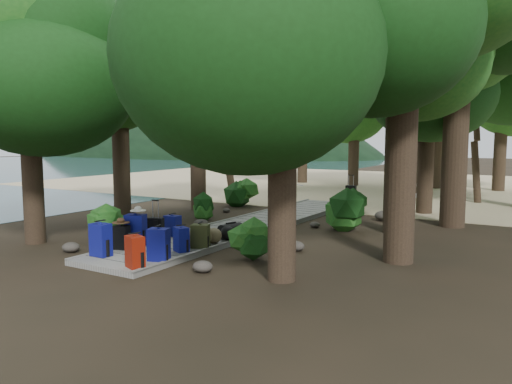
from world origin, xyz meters
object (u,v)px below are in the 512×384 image
Objects in this scene: backpack_right_a at (135,250)px; suitcase_on_boardwalk at (156,229)px; backpack_left_d at (173,225)px; lone_suitcase_on_sand at (351,193)px; backpack_left_c at (136,229)px; backpack_right_b at (159,243)px; sun_lounger at (420,193)px; backpack_right_d at (200,235)px; duffel_right_black at (231,231)px; backpack_left_b at (122,236)px; duffel_right_khaki at (203,237)px; backpack_left_a at (101,238)px; backpack_right_c at (181,238)px; kayak at (291,187)px.

suitcase_on_boardwalk is (-1.43, 2.17, -0.06)m from backpack_right_a.
backpack_left_d is 10.15m from lone_suitcase_on_sand.
backpack_right_b is (1.43, -0.78, -0.04)m from backpack_left_c.
backpack_right_a is 15.04m from sun_lounger.
backpack_right_d is at bearing -31.19° from backpack_left_d.
duffel_right_black is 0.31× the size of sun_lounger.
backpack_right_a reaches higher than backpack_left_b.
backpack_right_a reaches higher than backpack_right_d.
backpack_left_d reaches higher than duffel_right_khaki.
suitcase_on_boardwalk is at bearing 92.75° from backpack_left_a.
backpack_right_a is 0.36× the size of sun_lounger.
duffel_right_black is at bearing 20.90° from suitcase_on_boardwalk.
duffel_right_black is at bearing 113.02° from backpack_right_a.
backpack_left_c is 1.30m from backpack_right_c.
backpack_left_a reaches higher than duffel_right_black.
backpack_left_c is at bearing -147.79° from backpack_right_c.
backpack_right_c reaches higher than suitcase_on_boardwalk.
backpack_left_c is at bearing 70.80° from backpack_left_b.
duffel_right_khaki is at bearing -110.39° from sun_lounger.
backpack_right_a is 0.23× the size of kayak.
backpack_left_d is 1.60m from duffel_right_black.
backpack_left_d is at bearing 138.06° from duffel_right_khaki.
backpack_right_b is at bearing -108.61° from duffel_right_khaki.
backpack_right_a is 16.35m from kayak.
kayak is at bearing 87.69° from backpack_left_b.
backpack_right_d is 0.28m from duffel_right_khaki.
backpack_left_a is 1.33× the size of backpack_left_d.
backpack_right_b reaches higher than backpack_right_a.
backpack_left_a is at bearing -91.29° from backpack_left_d.
suitcase_on_boardwalk is 0.88× the size of lone_suitcase_on_sand.
duffel_right_khaki is at bearing -95.75° from kayak.
duffel_right_black is 0.20× the size of kayak.
backpack_left_a is at bearing -102.48° from kayak.
lone_suitcase_on_sand is at bearing -57.14° from kayak.
backpack_right_d is at bearing -21.57° from suitcase_on_boardwalk.
backpack_left_d is at bearing 75.58° from suitcase_on_boardwalk.
backpack_right_c is (1.32, 0.54, 0.00)m from backpack_left_b.
backpack_right_b is 1.69m from duffel_right_khaki.
backpack_left_b is 0.93× the size of lone_suitcase_on_sand.
duffel_right_khaki is 1.36m from suitcase_on_boardwalk.
backpack_right_d is 1.02× the size of duffel_right_khaki.
backpack_right_b is at bearing -28.10° from backpack_left_b.
backpack_left_a is 0.94× the size of backpack_left_c.
backpack_left_a is 1.05× the size of backpack_right_b.
backpack_left_b is at bearing -93.35° from backpack_left_d.
backpack_left_d is at bearing -103.39° from lone_suitcase_on_sand.
duffel_right_khaki is (1.26, 2.03, -0.20)m from backpack_left_a.
backpack_right_c is at bearing 80.03° from backpack_right_b.
suitcase_on_boardwalk is (0.03, 1.13, -0.02)m from backpack_left_b.
backpack_right_b reaches higher than suitcase_on_boardwalk.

